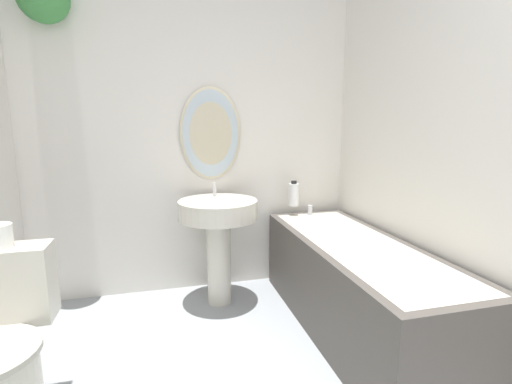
% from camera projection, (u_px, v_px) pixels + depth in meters
% --- Properties ---
extents(wall_back, '(2.52, 0.31, 2.40)m').
position_uv_depth(wall_back, '(185.00, 125.00, 2.75)').
color(wall_back, silver).
rests_on(wall_back, ground_plane).
extents(wall_right, '(0.06, 2.77, 2.40)m').
position_uv_depth(wall_right, '(475.00, 140.00, 1.80)').
color(wall_right, silver).
rests_on(wall_right, ground_plane).
extents(pedestal_sink, '(0.55, 0.55, 0.86)m').
position_uv_depth(pedestal_sink, '(218.00, 226.00, 2.60)').
color(pedestal_sink, beige).
rests_on(pedestal_sink, ground_plane).
extents(bathtub, '(0.61, 1.69, 0.64)m').
position_uv_depth(bathtub, '(356.00, 285.00, 2.28)').
color(bathtub, '#4C4742').
rests_on(bathtub, ground_plane).
extents(shampoo_bottle, '(0.08, 0.08, 0.20)m').
position_uv_depth(shampoo_bottle, '(294.00, 194.00, 2.91)').
color(shampoo_bottle, white).
rests_on(shampoo_bottle, bathtub).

